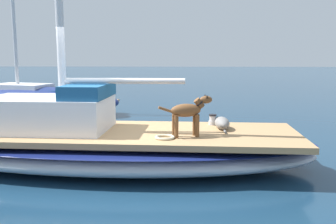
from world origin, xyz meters
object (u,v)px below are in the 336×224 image
sailboat_main (113,148)px  dog_brown (188,112)px  coiled_rope (165,137)px  moored_boat_starboard_side (34,98)px  deck_winch (213,120)px  dog_grey (222,123)px

sailboat_main → dog_brown: size_ratio=7.98×
coiled_rope → moored_boat_starboard_side: 8.39m
sailboat_main → moored_boat_starboard_side: (6.14, 4.03, 0.19)m
moored_boat_starboard_side → deck_winch: bearing=-133.0°
sailboat_main → dog_grey: bearing=-81.2°
sailboat_main → moored_boat_starboard_side: size_ratio=0.97×
coiled_rope → moored_boat_starboard_side: size_ratio=0.04×
dog_grey → deck_winch: (0.36, 0.15, -0.01)m
dog_grey → coiled_rope: dog_grey is taller
sailboat_main → deck_winch: deck_winch is taller
dog_grey → coiled_rope: (-0.90, 1.01, -0.08)m
coiled_rope → moored_boat_starboard_side: moored_boat_starboard_side is taller
deck_winch → dog_grey: bearing=-157.8°
dog_grey → deck_winch: size_ratio=4.54×
sailboat_main → deck_winch: size_ratio=34.77×
dog_brown → coiled_rope: 0.58m
sailboat_main → coiled_rope: coiled_rope is taller
dog_brown → moored_boat_starboard_side: size_ratio=0.12×
sailboat_main → dog_brown: dog_brown is taller
sailboat_main → dog_grey: size_ratio=7.67×
sailboat_main → moored_boat_starboard_side: bearing=33.3°
moored_boat_starboard_side → coiled_rope: bearing=-143.3°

